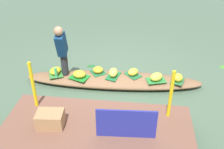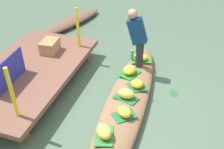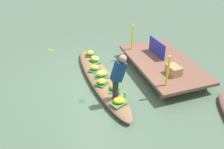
# 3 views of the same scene
# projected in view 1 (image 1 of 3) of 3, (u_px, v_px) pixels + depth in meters

# --- Properties ---
(canal_water) EXTENTS (40.00, 40.00, 0.00)m
(canal_water) POSITION_uv_depth(u_px,v_px,m) (113.00, 84.00, 6.10)
(canal_water) COLOR #49614B
(canal_water) RESTS_ON ground
(dock_platform) EXTENTS (3.20, 1.80, 0.39)m
(dock_platform) POSITION_uv_depth(u_px,v_px,m) (95.00, 136.00, 4.16)
(dock_platform) COLOR brown
(dock_platform) RESTS_ON ground
(vendor_boat) EXTENTS (4.16, 0.91, 0.23)m
(vendor_boat) POSITION_uv_depth(u_px,v_px,m) (113.00, 80.00, 6.04)
(vendor_boat) COLOR brown
(vendor_boat) RESTS_ON ground
(leaf_mat_0) EXTENTS (0.49, 0.39, 0.01)m
(leaf_mat_0) POSITION_uv_depth(u_px,v_px,m) (156.00, 80.00, 5.80)
(leaf_mat_0) COLOR #2B7936
(leaf_mat_0) RESTS_ON vendor_boat
(banana_bunch_0) EXTENTS (0.37, 0.36, 0.18)m
(banana_bunch_0) POSITION_uv_depth(u_px,v_px,m) (156.00, 77.00, 5.75)
(banana_bunch_0) COLOR yellow
(banana_bunch_0) RESTS_ON vendor_boat
(leaf_mat_1) EXTENTS (0.44, 0.45, 0.01)m
(leaf_mat_1) POSITION_uv_depth(u_px,v_px,m) (98.00, 72.00, 6.10)
(leaf_mat_1) COLOR #1F5F35
(leaf_mat_1) RESTS_ON vendor_boat
(banana_bunch_1) EXTENTS (0.32, 0.32, 0.14)m
(banana_bunch_1) POSITION_uv_depth(u_px,v_px,m) (98.00, 70.00, 6.06)
(banana_bunch_1) COLOR gold
(banana_bunch_1) RESTS_ON vendor_boat
(leaf_mat_2) EXTENTS (0.36, 0.40, 0.01)m
(leaf_mat_2) POSITION_uv_depth(u_px,v_px,m) (177.00, 81.00, 5.78)
(leaf_mat_2) COLOR #286635
(leaf_mat_2) RESTS_ON vendor_boat
(banana_bunch_2) EXTENTS (0.24, 0.27, 0.18)m
(banana_bunch_2) POSITION_uv_depth(u_px,v_px,m) (178.00, 77.00, 5.74)
(banana_bunch_2) COLOR yellow
(banana_bunch_2) RESTS_ON vendor_boat
(leaf_mat_3) EXTENTS (0.45, 0.45, 0.01)m
(leaf_mat_3) POSITION_uv_depth(u_px,v_px,m) (133.00, 75.00, 6.00)
(leaf_mat_3) COLOR #206136
(leaf_mat_3) RESTS_ON vendor_boat
(banana_bunch_3) EXTENTS (0.32, 0.34, 0.16)m
(banana_bunch_3) POSITION_uv_depth(u_px,v_px,m) (133.00, 72.00, 5.96)
(banana_bunch_3) COLOR yellow
(banana_bunch_3) RESTS_ON vendor_boat
(leaf_mat_4) EXTENTS (0.50, 0.45, 0.01)m
(leaf_mat_4) POSITION_uv_depth(u_px,v_px,m) (79.00, 77.00, 5.92)
(leaf_mat_4) COLOR #1C7726
(leaf_mat_4) RESTS_ON vendor_boat
(banana_bunch_4) EXTENTS (0.32, 0.28, 0.16)m
(banana_bunch_4) POSITION_uv_depth(u_px,v_px,m) (79.00, 74.00, 5.88)
(banana_bunch_4) COLOR gold
(banana_bunch_4) RESTS_ON vendor_boat
(leaf_mat_5) EXTENTS (0.35, 0.47, 0.01)m
(leaf_mat_5) POSITION_uv_depth(u_px,v_px,m) (113.00, 76.00, 5.96)
(leaf_mat_5) COLOR #1C6533
(leaf_mat_5) RESTS_ON vendor_boat
(banana_bunch_5) EXTENTS (0.20, 0.31, 0.19)m
(banana_bunch_5) POSITION_uv_depth(u_px,v_px,m) (113.00, 73.00, 5.92)
(banana_bunch_5) COLOR #EBD84F
(banana_bunch_5) RESTS_ON vendor_boat
(leaf_mat_6) EXTENTS (0.45, 0.52, 0.01)m
(leaf_mat_6) POSITION_uv_depth(u_px,v_px,m) (56.00, 73.00, 6.07)
(leaf_mat_6) COLOR #3B8139
(leaf_mat_6) RESTS_ON vendor_boat
(banana_bunch_6) EXTENTS (0.29, 0.35, 0.14)m
(banana_bunch_6) POSITION_uv_depth(u_px,v_px,m) (55.00, 71.00, 6.03)
(banana_bunch_6) COLOR yellow
(banana_bunch_6) RESTS_ON vendor_boat
(vendor_person) EXTENTS (0.20, 0.43, 1.24)m
(vendor_person) POSITION_uv_depth(u_px,v_px,m) (62.00, 48.00, 5.63)
(vendor_person) COLOR #28282D
(vendor_person) RESTS_ON vendor_boat
(water_bottle) EXTENTS (0.06, 0.06, 0.25)m
(water_bottle) POSITION_uv_depth(u_px,v_px,m) (56.00, 73.00, 5.84)
(water_bottle) COLOR #43B66A
(water_bottle) RESTS_ON vendor_boat
(market_banner) EXTENTS (0.94, 0.09, 0.52)m
(market_banner) POSITION_uv_depth(u_px,v_px,m) (126.00, 124.00, 3.95)
(market_banner) COLOR navy
(market_banner) RESTS_ON dock_platform
(railing_post_west) EXTENTS (0.06, 0.06, 0.91)m
(railing_post_west) POSITION_uv_depth(u_px,v_px,m) (171.00, 94.00, 4.28)
(railing_post_west) COLOR yellow
(railing_post_west) RESTS_ON dock_platform
(railing_post_east) EXTENTS (0.06, 0.06, 0.91)m
(railing_post_east) POSITION_uv_depth(u_px,v_px,m) (33.00, 85.00, 4.53)
(railing_post_east) COLOR yellow
(railing_post_east) RESTS_ON dock_platform
(produce_crate) EXTENTS (0.47, 0.36, 0.27)m
(produce_crate) POSITION_uv_depth(u_px,v_px,m) (50.00, 119.00, 4.23)
(produce_crate) COLOR #A4774E
(produce_crate) RESTS_ON dock_platform
(drifting_plant_1) EXTENTS (0.29, 0.26, 0.01)m
(drifting_plant_1) POSITION_uv_depth(u_px,v_px,m) (91.00, 66.00, 6.84)
(drifting_plant_1) COLOR #265D2B
(drifting_plant_1) RESTS_ON ground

